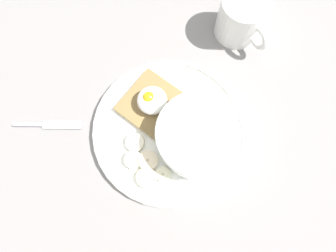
% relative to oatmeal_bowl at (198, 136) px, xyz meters
% --- Properties ---
extents(ground_plane, '(1.20, 1.20, 0.02)m').
position_rel_oatmeal_bowl_xyz_m(ground_plane, '(0.05, 0.02, -0.05)').
color(ground_plane, gray).
rests_on(ground_plane, ground).
extents(plate, '(0.27, 0.27, 0.02)m').
position_rel_oatmeal_bowl_xyz_m(plate, '(0.05, 0.02, -0.03)').
color(plate, white).
rests_on(plate, ground_plane).
extents(oatmeal_bowl, '(0.14, 0.14, 0.06)m').
position_rel_oatmeal_bowl_xyz_m(oatmeal_bowl, '(0.00, 0.00, 0.00)').
color(oatmeal_bowl, white).
rests_on(oatmeal_bowl, plate).
extents(toast_slice, '(0.11, 0.11, 0.01)m').
position_rel_oatmeal_bowl_xyz_m(toast_slice, '(0.10, -0.00, -0.02)').
color(toast_slice, olive).
rests_on(toast_slice, plate).
extents(poached_egg, '(0.05, 0.05, 0.03)m').
position_rel_oatmeal_bowl_xyz_m(poached_egg, '(0.10, -0.00, -0.00)').
color(poached_egg, white).
rests_on(poached_egg, toast_slice).
extents(banana_slice_front, '(0.03, 0.03, 0.01)m').
position_rel_oatmeal_bowl_xyz_m(banana_slice_front, '(0.06, 0.10, -0.02)').
color(banana_slice_front, '#EFEDC2').
rests_on(banana_slice_front, plate).
extents(banana_slice_left, '(0.03, 0.03, 0.01)m').
position_rel_oatmeal_bowl_xyz_m(banana_slice_left, '(0.01, 0.09, -0.02)').
color(banana_slice_left, '#F4ECC0').
rests_on(banana_slice_left, plate).
extents(banana_slice_back, '(0.05, 0.05, 0.01)m').
position_rel_oatmeal_bowl_xyz_m(banana_slice_back, '(0.04, 0.08, -0.02)').
color(banana_slice_back, beige).
rests_on(banana_slice_back, plate).
extents(banana_slice_right, '(0.04, 0.04, 0.01)m').
position_rel_oatmeal_bowl_xyz_m(banana_slice_right, '(0.02, 0.11, -0.02)').
color(banana_slice_right, beige).
rests_on(banana_slice_right, plate).
extents(banana_slice_inner, '(0.04, 0.04, 0.02)m').
position_rel_oatmeal_bowl_xyz_m(banana_slice_inner, '(0.08, 0.07, -0.02)').
color(banana_slice_inner, '#F7E9C7').
rests_on(banana_slice_inner, plate).
extents(coffee_mug, '(0.12, 0.09, 0.08)m').
position_rel_oatmeal_bowl_xyz_m(coffee_mug, '(0.08, -0.23, 0.00)').
color(coffee_mug, silver).
rests_on(coffee_mug, ground_plane).
extents(knife, '(0.10, 0.09, 0.01)m').
position_rel_oatmeal_bowl_xyz_m(knife, '(0.23, 0.15, -0.03)').
color(knife, silver).
rests_on(knife, ground_plane).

